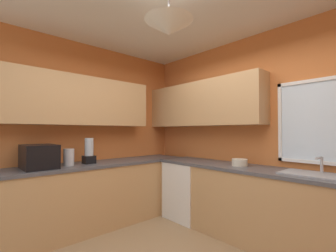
% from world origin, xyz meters
% --- Properties ---
extents(room_shell, '(4.03, 3.45, 2.77)m').
position_xyz_m(room_shell, '(-0.37, 0.48, 1.80)').
color(room_shell, '#D17238').
rests_on(room_shell, ground_plane).
extents(counter_run_left, '(0.65, 3.06, 0.91)m').
position_xyz_m(counter_run_left, '(-1.65, 0.00, 0.46)').
color(counter_run_left, tan).
rests_on(counter_run_left, ground_plane).
extents(counter_run_back, '(3.12, 0.65, 0.91)m').
position_xyz_m(counter_run_back, '(0.21, 1.36, 0.46)').
color(counter_run_back, tan).
rests_on(counter_run_back, ground_plane).
extents(dishwasher, '(0.60, 0.60, 0.86)m').
position_xyz_m(dishwasher, '(-0.99, 1.33, 0.43)').
color(dishwasher, white).
rests_on(dishwasher, ground_plane).
extents(microwave, '(0.48, 0.36, 0.29)m').
position_xyz_m(microwave, '(-1.65, -0.65, 1.05)').
color(microwave, black).
rests_on(microwave, counter_run_left).
extents(kettle, '(0.13, 0.13, 0.22)m').
position_xyz_m(kettle, '(-1.63, -0.31, 1.02)').
color(kettle, '#B7B7BC').
rests_on(kettle, counter_run_left).
extents(sink_assembly, '(0.67, 0.40, 0.19)m').
position_xyz_m(sink_assembly, '(0.78, 1.36, 0.92)').
color(sink_assembly, '#9EA0A5').
rests_on(sink_assembly, counter_run_back).
extents(bowl, '(0.20, 0.20, 0.09)m').
position_xyz_m(bowl, '(-0.10, 1.36, 0.95)').
color(bowl, beige).
rests_on(bowl, counter_run_back).
extents(blender_appliance, '(0.15, 0.15, 0.36)m').
position_xyz_m(blender_appliance, '(-1.65, -0.02, 1.07)').
color(blender_appliance, black).
rests_on(blender_appliance, counter_run_left).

